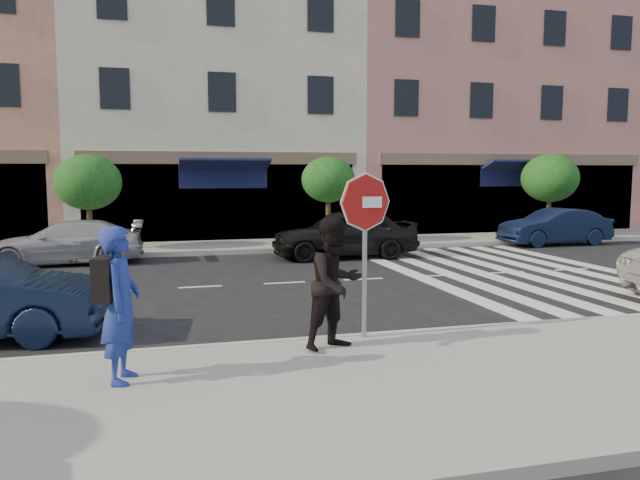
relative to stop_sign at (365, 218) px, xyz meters
The scene contains 14 objects.
ground 2.59m from the stop_sign, 92.25° to the left, with size 120.00×120.00×0.00m, color black.
sidewalk_near 2.82m from the stop_sign, 91.80° to the right, with size 60.00×4.50×0.15m, color gray.
sidewalk_far 12.81m from the stop_sign, 90.30° to the left, with size 60.00×3.00×0.15m, color gray.
building_centre 19.01m from the stop_sign, 91.74° to the left, with size 11.00×9.00×11.00m, color beige.
building_east_mid 22.35m from the stop_sign, 58.51° to the left, with size 13.00×9.00×13.00m, color #B3746A.
street_tree_wb 13.46m from the stop_sign, 112.11° to the left, with size 2.10×2.10×3.06m.
street_tree_c 12.81m from the stop_sign, 76.76° to the left, with size 1.90×1.90×3.04m.
street_tree_ea 17.26m from the stop_sign, 46.25° to the left, with size 2.20×2.20×3.19m.
stop_sign is the anchor object (origin of this frame).
photographer 3.76m from the stop_sign, 161.88° to the right, with size 0.69×0.45×1.88m, color navy.
walker 1.16m from the stop_sign, 142.96° to the right, with size 0.92×0.71×1.88m, color black.
car_far_left 11.79m from the stop_sign, 118.17° to the left, with size 1.76×4.32×1.25m, color #A6A6AC.
car_far_mid 9.96m from the stop_sign, 74.59° to the left, with size 1.81×4.50×1.53m, color black.
car_far_right 15.47m from the stop_sign, 44.33° to the left, with size 1.40×4.02×1.32m, color black.
Camera 1 is at (-2.99, -10.48, 2.68)m, focal length 35.00 mm.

